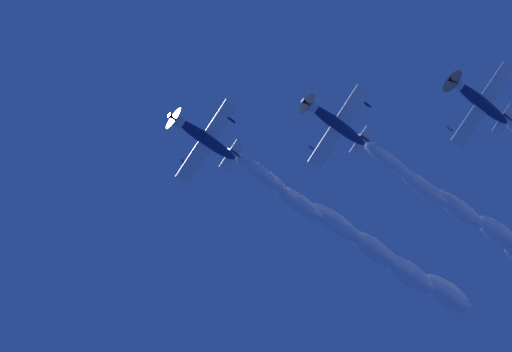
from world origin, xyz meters
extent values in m
ellipsoid|color=navy|center=(-3.48, 3.64, 83.03)|extent=(4.71, 6.47, 1.66)
cylinder|color=white|center=(-5.13, 1.03, 82.90)|extent=(1.70, 1.50, 1.45)
cone|color=black|center=(-5.48, 0.47, 82.87)|extent=(0.95, 0.95, 0.70)
cylinder|color=#3F3F47|center=(-5.40, 0.60, 82.88)|extent=(2.71, 1.61, 3.12)
cube|color=white|center=(-3.43, 3.85, 82.89)|extent=(7.28, 5.34, 3.92)
ellipsoid|color=navy|center=(-0.21, 1.92, 81.06)|extent=(0.75, 0.95, 0.36)
ellipsoid|color=navy|center=(-6.66, 5.79, 84.72)|extent=(0.75, 0.95, 0.36)
cube|color=white|center=(-1.89, 6.12, 83.21)|extent=(2.83, 2.26, 1.46)
cube|color=navy|center=(-1.68, 6.04, 83.67)|extent=(1.11, 1.23, 1.10)
ellipsoid|color=#1E232D|center=(-3.50, 3.27, 83.40)|extent=(1.58, 1.77, 0.96)
ellipsoid|color=navy|center=(8.24, 6.87, 83.88)|extent=(4.73, 6.46, 1.61)
cylinder|color=white|center=(6.60, 4.27, 83.77)|extent=(1.69, 1.50, 1.45)
cone|color=black|center=(6.25, 3.71, 83.75)|extent=(0.95, 0.95, 0.69)
cylinder|color=#3F3F47|center=(6.33, 3.84, 83.75)|extent=(2.70, 1.62, 3.12)
cube|color=white|center=(8.29, 7.09, 83.74)|extent=(7.30, 5.35, 3.87)
ellipsoid|color=navy|center=(11.51, 5.13, 81.93)|extent=(0.76, 0.95, 0.36)
ellipsoid|color=navy|center=(5.07, 9.04, 85.55)|extent=(0.76, 0.95, 0.36)
cube|color=white|center=(9.83, 9.35, 84.04)|extent=(2.84, 2.27, 1.44)
cube|color=navy|center=(10.05, 9.28, 84.50)|extent=(1.10, 1.24, 1.10)
ellipsoid|color=#1E232D|center=(8.23, 6.51, 84.25)|extent=(1.58, 1.77, 0.94)
ellipsoid|color=navy|center=(21.17, 9.09, 83.17)|extent=(4.67, 6.45, 1.75)
cylinder|color=white|center=(19.52, 6.49, 82.97)|extent=(1.68, 1.47, 1.44)
cone|color=black|center=(19.17, 5.93, 82.93)|extent=(0.94, 0.93, 0.70)
cylinder|color=#3F3F47|center=(19.25, 6.06, 82.94)|extent=(2.67, 1.53, 3.05)
cube|color=white|center=(21.23, 9.31, 83.02)|extent=(7.45, 5.45, 3.46)
ellipsoid|color=navy|center=(17.90, 11.29, 84.61)|extent=(0.75, 0.94, 0.37)
cube|color=white|center=(22.75, 11.57, 83.40)|extent=(2.89, 2.30, 1.31)
cube|color=navy|center=(22.94, 11.50, 83.87)|extent=(1.06, 1.18, 1.14)
ellipsoid|color=#1E232D|center=(21.13, 8.73, 83.53)|extent=(1.57, 1.75, 0.96)
ellipsoid|color=white|center=(0.05, 8.95, 83.44)|extent=(4.53, 6.07, 1.77)
ellipsoid|color=white|center=(2.23, 13.23, 83.73)|extent=(4.72, 6.20, 1.99)
ellipsoid|color=white|center=(4.86, 16.77, 83.97)|extent=(4.91, 6.32, 2.21)
ellipsoid|color=white|center=(7.42, 21.33, 84.56)|extent=(5.10, 6.45, 2.42)
ellipsoid|color=white|center=(9.79, 25.30, 84.61)|extent=(5.29, 6.58, 2.64)
ellipsoid|color=white|center=(12.65, 29.28, 85.18)|extent=(5.48, 6.71, 2.86)
ellipsoid|color=white|center=(11.61, 12.38, 84.39)|extent=(4.53, 6.07, 1.77)
ellipsoid|color=white|center=(13.89, 16.42, 84.54)|extent=(4.72, 6.20, 1.99)
ellipsoid|color=white|center=(16.40, 19.92, 84.78)|extent=(4.91, 6.32, 2.21)
ellipsoid|color=white|center=(19.57, 24.55, 85.27)|extent=(5.10, 6.45, 2.42)
camera|label=1|loc=(13.89, -29.42, 1.45)|focal=68.46mm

